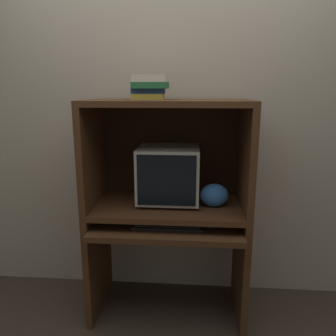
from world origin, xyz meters
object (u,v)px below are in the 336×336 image
snack_bag (214,195)px  keyboard (168,225)px  mouse (211,227)px  book_stack (149,87)px  crt_monitor (168,174)px

snack_bag → keyboard: bearing=-156.7°
mouse → book_stack: 0.94m
keyboard → snack_bag: (0.29, 0.12, 0.16)m
crt_monitor → book_stack: size_ratio=1.76×
keyboard → book_stack: book_stack is taller
mouse → snack_bag: 0.21m
crt_monitor → keyboard: 0.34m
mouse → snack_bag: snack_bag is taller
snack_bag → book_stack: bearing=174.3°
mouse → crt_monitor: bearing=142.9°
keyboard → mouse: size_ratio=7.33×
crt_monitor → mouse: crt_monitor is taller
crt_monitor → snack_bag: (0.30, -0.07, -0.12)m
keyboard → book_stack: (-0.13, 0.17, 0.83)m
keyboard → book_stack: size_ratio=1.93×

